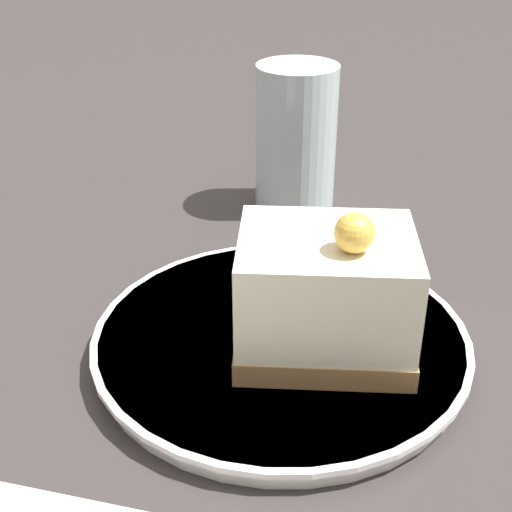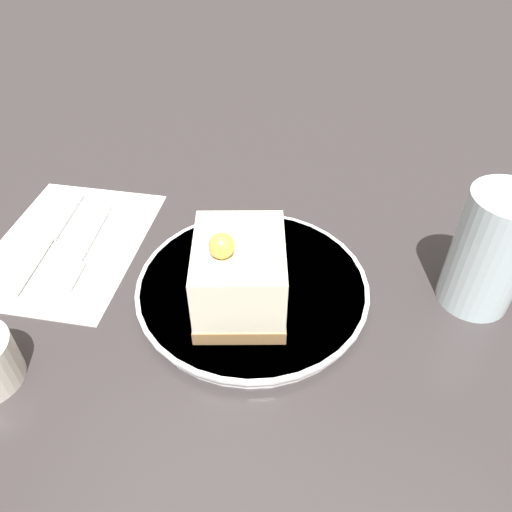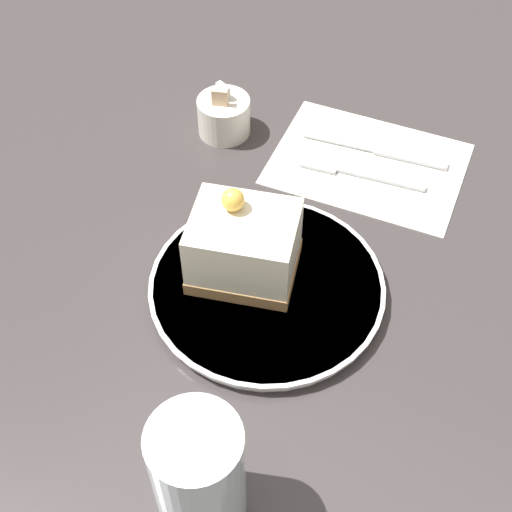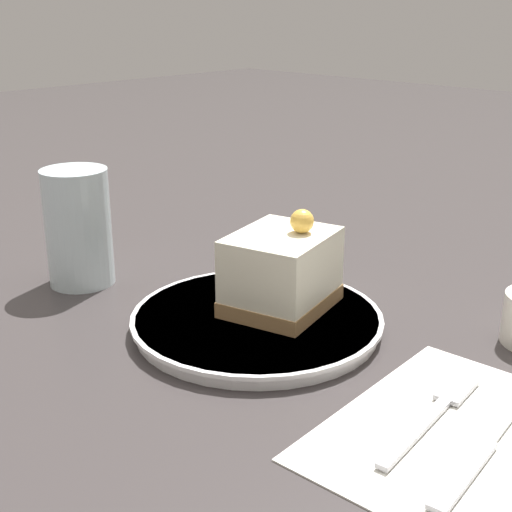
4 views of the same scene
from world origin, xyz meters
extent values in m
plane|color=#383333|center=(0.00, 0.00, 0.00)|extent=(4.00, 4.00, 0.00)
cylinder|color=white|center=(-0.02, -0.02, 0.01)|extent=(0.24, 0.24, 0.02)
cylinder|color=white|center=(-0.02, -0.02, 0.01)|extent=(0.25, 0.25, 0.00)
cube|color=#9E7547|center=(-0.01, 0.01, 0.02)|extent=(0.11, 0.13, 0.02)
cube|color=white|center=(-0.01, 0.01, 0.06)|extent=(0.11, 0.12, 0.06)
sphere|color=#EFB747|center=(0.00, 0.03, 0.11)|extent=(0.02, 0.02, 0.02)
cylinder|color=silver|center=(-0.25, -0.07, 0.07)|extent=(0.07, 0.07, 0.13)
camera|label=1|loc=(0.36, 0.08, 0.29)|focal=50.00mm
camera|label=2|loc=(-0.11, 0.35, 0.40)|focal=35.00mm
camera|label=3|loc=(-0.44, -0.21, 0.61)|focal=50.00mm
camera|label=4|loc=(0.43, -0.49, 0.31)|focal=50.00mm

